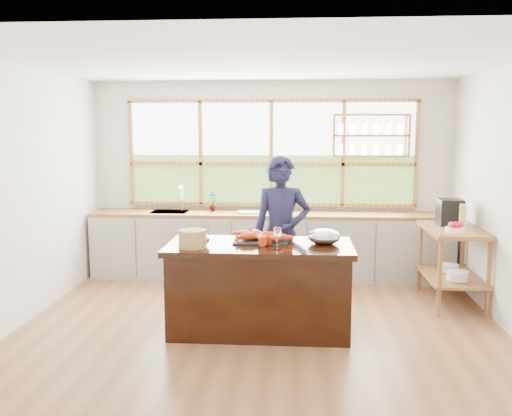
# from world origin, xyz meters

# --- Properties ---
(ground_plane) EXTENTS (5.00, 5.00, 0.00)m
(ground_plane) POSITION_xyz_m (0.00, 0.00, 0.00)
(ground_plane) COLOR #93603A
(room_shell) EXTENTS (5.02, 4.52, 2.71)m
(room_shell) POSITION_xyz_m (0.02, 0.51, 1.75)
(room_shell) COLOR silver
(room_shell) RESTS_ON ground_plane
(back_counter) EXTENTS (4.90, 0.63, 0.90)m
(back_counter) POSITION_xyz_m (-0.02, 1.94, 0.45)
(back_counter) COLOR #ACA9A2
(back_counter) RESTS_ON ground_plane
(right_shelf_unit) EXTENTS (0.62, 1.10, 0.90)m
(right_shelf_unit) POSITION_xyz_m (2.19, 0.89, 0.60)
(right_shelf_unit) COLOR brown
(right_shelf_unit) RESTS_ON ground_plane
(island) EXTENTS (1.85, 0.90, 0.90)m
(island) POSITION_xyz_m (0.00, -0.20, 0.45)
(island) COLOR black
(island) RESTS_ON ground_plane
(cook) EXTENTS (0.66, 0.45, 1.75)m
(cook) POSITION_xyz_m (0.20, 0.45, 0.88)
(cook) COLOR #161633
(cook) RESTS_ON ground_plane
(potted_plant) EXTENTS (0.16, 0.12, 0.28)m
(potted_plant) POSITION_xyz_m (-0.81, 2.00, 1.04)
(potted_plant) COLOR slate
(potted_plant) RESTS_ON back_counter
(cutting_board) EXTENTS (0.42, 0.33, 0.01)m
(cutting_board) POSITION_xyz_m (-0.25, 1.94, 0.91)
(cutting_board) COLOR #6ABC4B
(cutting_board) RESTS_ON back_counter
(espresso_machine) EXTENTS (0.27, 0.29, 0.31)m
(espresso_machine) POSITION_xyz_m (2.19, 1.10, 1.06)
(espresso_machine) COLOR black
(espresso_machine) RESTS_ON right_shelf_unit
(wine_bottle) EXTENTS (0.08, 0.08, 0.30)m
(wine_bottle) POSITION_xyz_m (2.24, 0.75, 1.05)
(wine_bottle) COLOR #B6BE53
(wine_bottle) RESTS_ON right_shelf_unit
(fruit_bowl) EXTENTS (0.22, 0.22, 0.11)m
(fruit_bowl) POSITION_xyz_m (2.14, 0.65, 0.95)
(fruit_bowl) COLOR white
(fruit_bowl) RESTS_ON right_shelf_unit
(slate_board) EXTENTS (0.56, 0.41, 0.02)m
(slate_board) POSITION_xyz_m (0.00, -0.07, 0.91)
(slate_board) COLOR black
(slate_board) RESTS_ON island
(lobster_pile) EXTENTS (0.55, 0.48, 0.08)m
(lobster_pile) POSITION_xyz_m (-0.00, -0.08, 0.96)
(lobster_pile) COLOR #DB4215
(lobster_pile) RESTS_ON slate_board
(mixing_bowl_left) EXTENTS (0.30, 0.30, 0.14)m
(mixing_bowl_left) POSITION_xyz_m (-0.63, -0.32, 0.96)
(mixing_bowl_left) COLOR #AEB0B6
(mixing_bowl_left) RESTS_ON island
(mixing_bowl_right) EXTENTS (0.33, 0.33, 0.16)m
(mixing_bowl_right) POSITION_xyz_m (0.64, -0.13, 0.97)
(mixing_bowl_right) COLOR #AEB0B6
(mixing_bowl_right) RESTS_ON island
(wine_glass) EXTENTS (0.08, 0.08, 0.22)m
(wine_glass) POSITION_xyz_m (0.18, -0.43, 1.06)
(wine_glass) COLOR white
(wine_glass) RESTS_ON island
(wicker_basket) EXTENTS (0.27, 0.27, 0.17)m
(wicker_basket) POSITION_xyz_m (-0.64, -0.42, 0.99)
(wicker_basket) COLOR #AA7A4F
(wicker_basket) RESTS_ON island
(parchment_roll) EXTENTS (0.15, 0.31, 0.08)m
(parchment_roll) POSITION_xyz_m (-0.83, 0.05, 0.94)
(parchment_roll) COLOR white
(parchment_roll) RESTS_ON island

